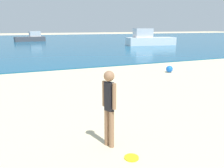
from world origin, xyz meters
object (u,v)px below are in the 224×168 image
Objects in this scene: frisbee at (132,158)px; boat_near at (149,39)px; boat_far at (31,38)px; person_standing at (109,105)px; beach_ball at (169,69)px.

boat_near reaches higher than frisbee.
person_standing is at bearing 79.70° from boat_far.
boat_far is 30.79m from beach_ball.
frisbee is 0.75× the size of beach_ball.
frisbee is at bearing 80.04° from boat_far.
frisbee is at bearing -115.02° from boat_near.
beach_ball is (4.40, -30.47, -0.43)m from boat_far.
person_standing is 1.06m from frisbee.
frisbee is (0.19, -0.59, -0.86)m from person_standing.
frisbee is 37.03m from boat_far.
boat_near is 18.06× the size of beach_ball.
boat_near reaches higher than beach_ball.
boat_near is (14.41, 22.33, 0.77)m from frisbee.
boat_near is at bearing -55.07° from person_standing.
boat_near reaches higher than boat_far.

